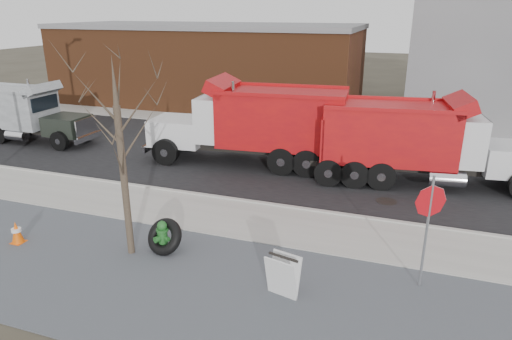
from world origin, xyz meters
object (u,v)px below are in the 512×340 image
at_px(sandwich_board, 283,276).
at_px(dump_truck_red_a, 417,139).
at_px(fire_hydrant, 163,238).
at_px(dump_truck_red_b, 256,122).
at_px(truck_tire, 165,237).
at_px(dump_truck_grey, 24,111).
at_px(stop_sign, 429,213).

relative_size(sandwich_board, dump_truck_red_a, 0.12).
distance_m(fire_hydrant, dump_truck_red_b, 7.90).
height_order(truck_tire, dump_truck_red_a, dump_truck_red_a).
bearing_deg(dump_truck_grey, dump_truck_red_b, 1.47).
xyz_separation_m(truck_tire, dump_truck_red_b, (-0.10, 7.75, 1.36)).
height_order(sandwich_board, dump_truck_red_a, dump_truck_red_a).
bearing_deg(fire_hydrant, dump_truck_red_b, 115.40).
xyz_separation_m(stop_sign, sandwich_board, (-2.93, -1.45, -1.36)).
distance_m(truck_tire, dump_truck_red_a, 9.86).
height_order(fire_hydrant, dump_truck_red_b, dump_truck_red_b).
relative_size(sandwich_board, dump_truck_red_b, 0.12).
xyz_separation_m(truck_tire, dump_truck_red_a, (6.13, 7.63, 1.25)).
distance_m(sandwich_board, dump_truck_red_b, 9.49).
xyz_separation_m(fire_hydrant, truck_tire, (0.04, 0.03, 0.03)).
xyz_separation_m(stop_sign, dump_truck_grey, (-18.44, 6.89, -0.42)).
distance_m(truck_tire, dump_truck_grey, 14.11).
relative_size(stop_sign, dump_truck_red_a, 0.34).
relative_size(stop_sign, sandwich_board, 2.74).
height_order(stop_sign, dump_truck_grey, dump_truck_grey).
bearing_deg(dump_truck_red_b, sandwich_board, 107.89).
distance_m(truck_tire, dump_truck_red_b, 7.87).
bearing_deg(sandwich_board, dump_truck_red_b, 126.31).
distance_m(truck_tire, stop_sign, 6.66).
height_order(sandwich_board, dump_truck_grey, dump_truck_grey).
bearing_deg(stop_sign, dump_truck_grey, 151.46).
bearing_deg(fire_hydrant, stop_sign, 29.85).
distance_m(fire_hydrant, truck_tire, 0.06).
relative_size(truck_tire, dump_truck_red_a, 0.13).
xyz_separation_m(fire_hydrant, dump_truck_grey, (-11.92, 7.44, 1.06)).
bearing_deg(stop_sign, dump_truck_red_b, 124.26).
bearing_deg(dump_truck_red_a, sandwich_board, -114.74).
relative_size(fire_hydrant, truck_tire, 0.83).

